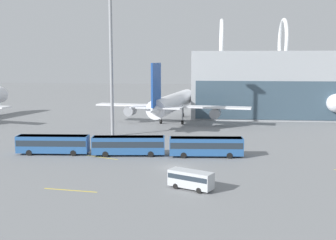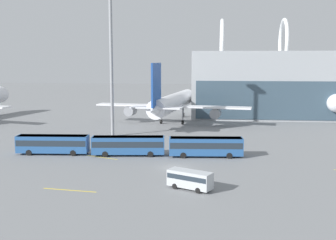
# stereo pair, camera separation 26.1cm
# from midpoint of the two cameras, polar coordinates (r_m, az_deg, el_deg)

# --- Properties ---
(ground_plane) EXTENTS (440.00, 440.00, 0.00)m
(ground_plane) POSITION_cam_midpoint_polar(r_m,az_deg,el_deg) (64.26, 0.89, -6.48)
(ground_plane) COLOR slate
(airliner_at_gate_far) EXTENTS (39.79, 40.55, 15.56)m
(airliner_at_gate_far) POSITION_cam_midpoint_polar(r_m,az_deg,el_deg) (106.70, 0.48, 2.32)
(airliner_at_gate_far) COLOR white
(airliner_at_gate_far) RESTS_ON ground_plane
(shuttle_bus_0) EXTENTS (12.45, 3.43, 3.28)m
(shuttle_bus_0) POSITION_cam_midpoint_polar(r_m,az_deg,el_deg) (75.51, -15.41, -3.06)
(shuttle_bus_0) COLOR #285693
(shuttle_bus_0) RESTS_ON ground_plane
(shuttle_bus_1) EXTENTS (12.51, 3.94, 3.28)m
(shuttle_bus_1) POSITION_cam_midpoint_polar(r_m,az_deg,el_deg) (72.15, -5.47, -3.31)
(shuttle_bus_1) COLOR #285693
(shuttle_bus_1) RESTS_ON ground_plane
(shuttle_bus_2) EXTENTS (12.47, 3.59, 3.28)m
(shuttle_bus_2) POSITION_cam_midpoint_polar(r_m,az_deg,el_deg) (71.18, 5.09, -3.47)
(shuttle_bus_2) COLOR #285693
(shuttle_bus_2) RESTS_ON ground_plane
(service_van_foreground) EXTENTS (6.03, 4.33, 2.37)m
(service_van_foreground) POSITION_cam_midpoint_polar(r_m,az_deg,el_deg) (53.67, 2.96, -7.92)
(service_van_foreground) COLOR #B2B7BC
(service_van_foreground) RESTS_ON ground_plane
(floodlight_mast) EXTENTS (2.25, 2.25, 31.88)m
(floodlight_mast) POSITION_cam_midpoint_polar(r_m,az_deg,el_deg) (89.61, -7.81, 9.36)
(floodlight_mast) COLOR gray
(floodlight_mast) RESTS_ON ground_plane
(lane_stripe_1) EXTENTS (6.23, 2.78, 0.01)m
(lane_stripe_1) POSITION_cam_midpoint_polar(r_m,az_deg,el_deg) (71.72, -9.07, -5.02)
(lane_stripe_1) COLOR yellow
(lane_stripe_1) RESTS_ON ground_plane
(lane_stripe_4) EXTENTS (7.15, 1.11, 0.01)m
(lane_stripe_4) POSITION_cam_midpoint_polar(r_m,az_deg,el_deg) (54.99, -13.22, -9.25)
(lane_stripe_4) COLOR yellow
(lane_stripe_4) RESTS_ON ground_plane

